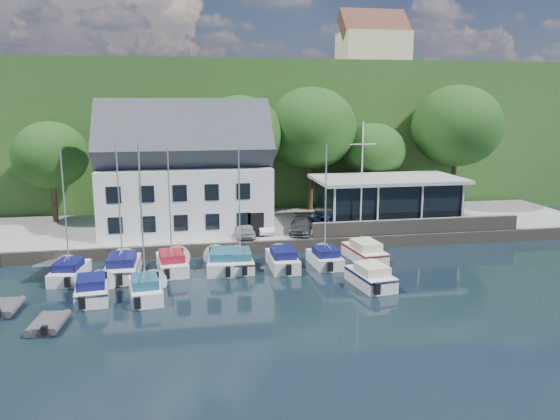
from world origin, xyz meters
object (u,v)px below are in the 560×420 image
(car_blue, at_px, (332,223))
(boat_r1_1, at_px, (119,208))
(harbor_building, at_px, (186,179))
(car_white, at_px, (262,225))
(car_dgrey, at_px, (301,225))
(club_pavilion, at_px, (387,200))
(boat_r2_4, at_px, (371,275))
(boat_r1_7, at_px, (364,250))
(boat_r1_5, at_px, (282,258))
(boat_r1_6, at_px, (325,210))
(boat_r2_1, at_px, (142,229))
(dinghy_0, at_px, (5,307))
(boat_r1_0, at_px, (66,219))
(boat_r1_2, at_px, (170,210))
(dinghy_1, at_px, (48,322))
(boat_r2_0, at_px, (92,287))
(boat_r1_3, at_px, (222,259))
(car_silver, at_px, (244,228))
(flagpole, at_px, (362,178))

(car_blue, relative_size, boat_r1_1, 0.41)
(harbor_building, bearing_deg, car_white, -22.03)
(car_blue, bearing_deg, car_dgrey, 165.12)
(harbor_building, height_order, club_pavilion, harbor_building)
(car_white, relative_size, boat_r2_4, 0.65)
(club_pavilion, height_order, boat_r1_7, club_pavilion)
(boat_r1_5, relative_size, boat_r2_4, 1.10)
(boat_r1_6, relative_size, boat_r1_7, 1.30)
(boat_r1_7, height_order, boat_r2_1, boat_r2_1)
(boat_r1_1, xyz_separation_m, dinghy_0, (-6.03, -5.63, -4.45))
(boat_r1_6, bearing_deg, boat_r1_0, 176.50)
(boat_r1_0, distance_m, boat_r2_4, 20.54)
(harbor_building, height_order, boat_r1_2, harbor_building)
(club_pavilion, distance_m, car_white, 12.03)
(dinghy_1, bearing_deg, boat_r1_6, 30.82)
(boat_r1_1, height_order, boat_r2_0, boat_r1_1)
(dinghy_0, bearing_deg, car_white, 38.51)
(car_dgrey, xyz_separation_m, boat_r1_6, (0.41, -6.20, 2.52))
(boat_r1_2, height_order, dinghy_1, boat_r1_2)
(boat_r1_6, bearing_deg, boat_r1_5, 176.42)
(harbor_building, bearing_deg, boat_r1_0, -130.29)
(car_blue, relative_size, boat_r1_3, 0.61)
(boat_r2_0, bearing_deg, club_pavilion, 22.65)
(car_dgrey, bearing_deg, dinghy_0, -132.86)
(harbor_building, height_order, boat_r2_4, harbor_building)
(harbor_building, relative_size, boat_r1_0, 1.72)
(club_pavilion, bearing_deg, harbor_building, 178.41)
(boat_r1_0, relative_size, boat_r1_5, 1.36)
(boat_r1_0, distance_m, boat_r2_0, 5.77)
(boat_r1_3, bearing_deg, car_silver, 73.29)
(car_silver, relative_size, boat_r1_2, 0.44)
(boat_r1_0, distance_m, dinghy_1, 9.17)
(car_white, bearing_deg, car_dgrey, -18.70)
(car_blue, xyz_separation_m, boat_r2_0, (-18.07, -10.55, -0.94))
(boat_r1_7, bearing_deg, dinghy_0, -172.31)
(car_blue, bearing_deg, flagpole, -41.40)
(car_dgrey, distance_m, boat_r2_4, 11.41)
(boat_r1_5, height_order, boat_r1_7, boat_r1_7)
(boat_r1_2, height_order, boat_r1_5, boat_r1_2)
(car_silver, height_order, car_dgrey, car_silver)
(car_silver, bearing_deg, boat_r1_1, -147.38)
(boat_r1_1, bearing_deg, boat_r2_4, -16.47)
(harbor_building, xyz_separation_m, car_dgrey, (9.44, -3.23, -3.71))
(car_dgrey, distance_m, boat_r2_1, 16.49)
(car_dgrey, relative_size, boat_r1_3, 0.68)
(boat_r1_1, bearing_deg, boat_r2_0, -107.19)
(car_blue, height_order, dinghy_0, car_blue)
(flagpole, bearing_deg, car_blue, 157.46)
(boat_r1_3, height_order, boat_r1_7, boat_r1_7)
(harbor_building, height_order, boat_r1_7, harbor_building)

